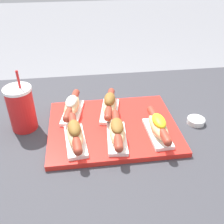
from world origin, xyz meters
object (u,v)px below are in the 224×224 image
object	(u,v)px
hot_dog_1	(117,131)
hot_dog_3	(72,106)
hot_dog_2	(158,126)
sauce_bowl	(196,121)
serving_tray	(113,127)
hot_dog_4	(110,105)
drink_cup	(21,108)
hot_dog_0	(75,134)

from	to	relation	value
hot_dog_1	hot_dog_3	bearing A→B (deg)	130.01
hot_dog_2	sauce_bowl	bearing A→B (deg)	22.38
serving_tray	hot_dog_1	bearing A→B (deg)	-88.47
hot_dog_1	hot_dog_4	size ratio (longest dim) A/B	1.01
hot_dog_3	sauce_bowl	xyz separation A→B (m)	(0.44, -0.09, -0.04)
hot_dog_1	hot_dog_2	xyz separation A→B (m)	(0.14, 0.01, -0.00)
hot_dog_4	sauce_bowl	size ratio (longest dim) A/B	3.25
sauce_bowl	drink_cup	size ratio (longest dim) A/B	0.28
hot_dog_1	hot_dog_2	size ratio (longest dim) A/B	1.00
hot_dog_0	hot_dog_3	size ratio (longest dim) A/B	1.01
serving_tray	hot_dog_2	world-z (taller)	hot_dog_2
hot_dog_3	hot_dog_4	bearing A→B (deg)	-3.78
hot_dog_0	hot_dog_1	bearing A→B (deg)	-1.45
sauce_bowl	hot_dog_1	bearing A→B (deg)	-165.96
hot_dog_2	hot_dog_1	bearing A→B (deg)	-176.79
hot_dog_1	hot_dog_4	world-z (taller)	hot_dog_4
drink_cup	sauce_bowl	bearing A→B (deg)	-5.35
sauce_bowl	hot_dog_3	bearing A→B (deg)	168.24
hot_dog_2	sauce_bowl	size ratio (longest dim) A/B	3.31
hot_dog_4	drink_cup	xyz separation A→B (m)	(-0.30, -0.03, 0.03)
serving_tray	hot_dog_3	world-z (taller)	hot_dog_3
serving_tray	hot_dog_3	distance (m)	0.17
hot_dog_4	drink_cup	size ratio (longest dim) A/B	0.92
hot_dog_0	sauce_bowl	world-z (taller)	hot_dog_0
sauce_bowl	hot_dog_2	bearing A→B (deg)	-157.62
hot_dog_3	sauce_bowl	world-z (taller)	hot_dog_3
sauce_bowl	serving_tray	bearing A→B (deg)	178.87
hot_dog_0	hot_dog_4	distance (m)	0.20
hot_dog_1	hot_dog_3	xyz separation A→B (m)	(-0.14, 0.17, -0.00)
hot_dog_3	sauce_bowl	bearing A→B (deg)	-11.76
drink_cup	hot_dog_4	bearing A→B (deg)	4.81
serving_tray	drink_cup	bearing A→B (deg)	170.53
hot_dog_1	sauce_bowl	size ratio (longest dim) A/B	3.30
hot_dog_2	drink_cup	bearing A→B (deg)	164.37
hot_dog_0	hot_dog_2	bearing A→B (deg)	0.92
hot_dog_4	sauce_bowl	xyz separation A→B (m)	(0.30, -0.08, -0.04)
hot_dog_1	sauce_bowl	distance (m)	0.31
serving_tray	sauce_bowl	size ratio (longest dim) A/B	7.15
hot_dog_3	hot_dog_4	distance (m)	0.14
hot_dog_0	hot_dog_2	distance (m)	0.27
serving_tray	hot_dog_2	distance (m)	0.16
serving_tray	hot_dog_4	size ratio (longest dim) A/B	2.20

